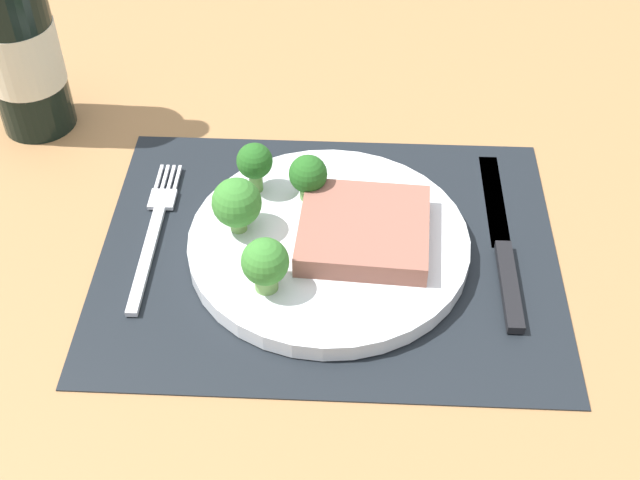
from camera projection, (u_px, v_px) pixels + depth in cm
name	position (u px, v px, depth cm)	size (l,w,h in cm)	color
ground_plane	(328.00, 264.00, 75.99)	(140.00, 110.00, 3.00)	#996D42
placemat	(329.00, 251.00, 74.84)	(40.44, 31.78, 0.30)	black
plate	(329.00, 244.00, 74.17)	(24.69, 24.69, 1.60)	silver
steak	(364.00, 227.00, 73.06)	(11.12, 10.60, 2.02)	#8C5647
broccoli_back_left	(308.00, 175.00, 75.54)	(3.50, 3.50, 4.55)	#6B994C
broccoli_near_steak	(237.00, 203.00, 72.33)	(4.35, 4.35, 5.24)	#6B994C
broccoli_front_edge	(265.00, 263.00, 67.39)	(3.91, 3.91, 4.99)	#6B994C
broccoli_center	(255.00, 163.00, 75.98)	(3.30, 3.30, 5.02)	#5B8942
fork	(154.00, 231.00, 76.09)	(2.40, 19.20, 0.50)	silver
knife	(503.00, 249.00, 74.39)	(1.80, 23.00, 0.80)	black
wine_bottle	(18.00, 41.00, 81.87)	(7.57, 7.57, 26.50)	black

